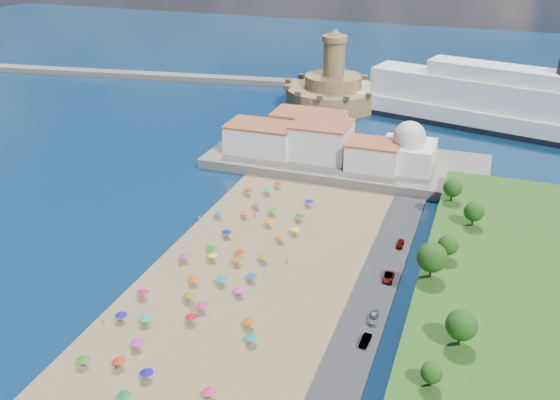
% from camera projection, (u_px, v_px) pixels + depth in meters
% --- Properties ---
extents(ground, '(700.00, 700.00, 0.00)m').
position_uv_depth(ground, '(228.00, 272.00, 145.46)').
color(ground, '#071938').
rests_on(ground, ground).
extents(terrace, '(90.00, 36.00, 3.00)m').
position_uv_depth(terrace, '(346.00, 162.00, 204.07)').
color(terrace, '#59544C').
rests_on(terrace, ground).
extents(jetty, '(18.00, 70.00, 2.40)m').
position_uv_depth(jetty, '(312.00, 124.00, 240.65)').
color(jetty, '#59544C').
rests_on(jetty, ground).
extents(breakwater, '(199.03, 34.77, 2.60)m').
position_uv_depth(breakwater, '(149.00, 76.00, 308.44)').
color(breakwater, '#59544C').
rests_on(breakwater, ground).
extents(waterfront_buildings, '(57.00, 29.00, 11.00)m').
position_uv_depth(waterfront_buildings, '(309.00, 138.00, 205.81)').
color(waterfront_buildings, silver).
rests_on(waterfront_buildings, terrace).
extents(domed_building, '(16.00, 16.00, 15.00)m').
position_uv_depth(domed_building, '(408.00, 149.00, 193.16)').
color(domed_building, silver).
rests_on(domed_building, terrace).
extents(fortress, '(40.00, 40.00, 32.40)m').
position_uv_depth(fortress, '(333.00, 90.00, 263.89)').
color(fortress, olive).
rests_on(fortress, ground).
extents(cruise_ship, '(135.49, 51.08, 29.38)m').
position_uv_depth(cruise_ship, '(509.00, 108.00, 233.37)').
color(cruise_ship, black).
rests_on(cruise_ship, ground).
extents(beach_parasols, '(31.11, 115.26, 2.20)m').
position_uv_depth(beach_parasols, '(207.00, 285.00, 136.30)').
color(beach_parasols, gray).
rests_on(beach_parasols, beach).
extents(beachgoers, '(31.68, 98.85, 1.89)m').
position_uv_depth(beachgoers, '(180.00, 288.00, 137.08)').
color(beachgoers, tan).
rests_on(beachgoers, beach).
extents(parked_cars, '(2.39, 70.54, 1.42)m').
position_uv_depth(parked_cars, '(378.00, 306.00, 130.49)').
color(parked_cars, gray).
rests_on(parked_cars, promenade).
extents(hillside_trees, '(13.78, 105.66, 8.13)m').
position_uv_depth(hillside_trees, '(442.00, 285.00, 121.90)').
color(hillside_trees, '#382314').
rests_on(hillside_trees, hillside).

